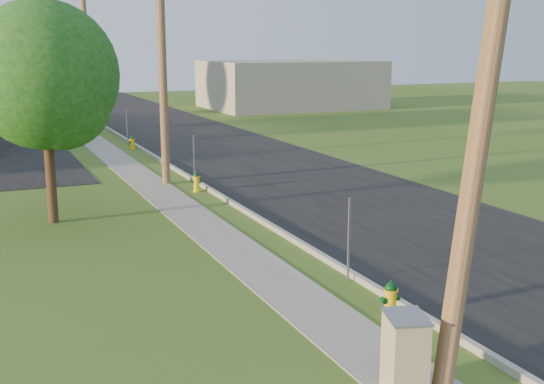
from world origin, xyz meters
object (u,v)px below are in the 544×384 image
at_px(utility_pole_near, 486,86).
at_px(utility_pole_far, 87,54).
at_px(tree_verge, 48,81).
at_px(hydrant_near, 391,300).
at_px(utility_cabinet, 405,356).
at_px(utility_pole_mid, 162,56).
at_px(hydrant_mid, 197,182).
at_px(hydrant_far, 132,142).
at_px(price_pylon, 39,43).

height_order(utility_pole_near, utility_pole_far, utility_pole_far).
bearing_deg(tree_verge, utility_pole_far, 78.29).
relative_size(hydrant_near, utility_cabinet, 0.60).
distance_m(utility_pole_mid, hydrant_mid, 5.01).
height_order(utility_pole_near, utility_cabinet, utility_pole_near).
bearing_deg(hydrant_near, utility_pole_near, -100.31).
distance_m(utility_pole_mid, tree_verge, 6.51).
relative_size(hydrant_near, hydrant_far, 1.10).
relative_size(price_pylon, hydrant_far, 9.40).
bearing_deg(price_pylon, hydrant_far, 40.79).
bearing_deg(hydrant_far, utility_pole_mid, -94.53).
relative_size(tree_verge, hydrant_near, 8.35).
bearing_deg(utility_pole_far, utility_pole_near, -90.00).
relative_size(tree_verge, hydrant_mid, 8.72).
bearing_deg(price_pylon, utility_cabinet, -82.84).
height_order(utility_pole_near, tree_verge, utility_pole_near).
xyz_separation_m(price_pylon, utility_cabinet, (2.91, -23.21, -4.76)).
bearing_deg(utility_cabinet, price_pylon, 97.16).
distance_m(price_pylon, hydrant_near, 21.58).
relative_size(utility_pole_near, hydrant_far, 13.01).
bearing_deg(utility_pole_mid, price_pylon, 125.34).
relative_size(tree_verge, utility_cabinet, 4.99).
xyz_separation_m(utility_pole_near, utility_cabinet, (-0.99, 0.29, -4.13)).
relative_size(hydrant_near, hydrant_mid, 1.04).
bearing_deg(hydrant_mid, hydrant_near, -90.42).
relative_size(hydrant_far, utility_cabinet, 0.54).
height_order(utility_pole_far, hydrant_mid, utility_pole_far).
bearing_deg(utility_cabinet, utility_pole_far, 88.42).
bearing_deg(hydrant_mid, tree_verge, -154.17).
height_order(utility_pole_near, utility_pole_mid, utility_pole_mid).
distance_m(hydrant_mid, hydrant_far, 11.45).
bearing_deg(utility_pole_far, hydrant_mid, -88.16).
bearing_deg(utility_cabinet, hydrant_mid, 84.12).
relative_size(price_pylon, utility_cabinet, 5.09).
distance_m(utility_pole_mid, utility_cabinet, 18.24).
xyz_separation_m(utility_pole_far, price_pylon, (-3.90, -12.50, 0.63)).
distance_m(tree_verge, utility_cabinet, 14.19).
height_order(hydrant_mid, hydrant_far, hydrant_mid).
height_order(utility_pole_far, hydrant_far, utility_pole_far).
xyz_separation_m(utility_pole_mid, utility_pole_far, (0.00, 18.00, -0.15)).
bearing_deg(hydrant_near, tree_verge, 116.33).
relative_size(utility_pole_far, tree_verge, 1.42).
bearing_deg(hydrant_mid, utility_pole_far, 91.84).
height_order(utility_pole_far, utility_cabinet, utility_pole_far).
height_order(hydrant_near, utility_cabinet, utility_cabinet).
bearing_deg(hydrant_near, price_pylon, 102.22).
bearing_deg(price_pylon, hydrant_near, -77.78).
bearing_deg(utility_pole_mid, utility_pole_near, -90.00).
xyz_separation_m(utility_pole_mid, hydrant_mid, (0.64, -1.93, -4.58)).
relative_size(utility_pole_mid, price_pylon, 1.43).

